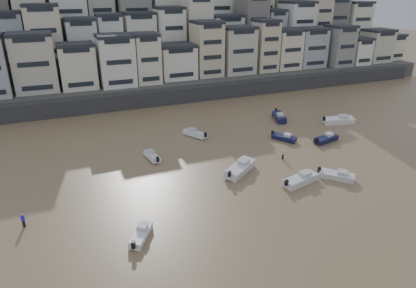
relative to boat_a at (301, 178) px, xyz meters
name	(u,v)px	position (x,y,z in m)	size (l,w,h in m)	color
harbor_wall	(182,95)	(-2.51, 44.21, 0.92)	(140.00, 3.00, 3.50)	#38383A
hillside	(155,29)	(2.22, 84.05, 12.17)	(141.04, 66.00, 50.00)	#4C4C47
boat_a	(301,178)	(0.00, 0.00, 0.00)	(6.12, 2.00, 1.67)	silver
boat_b	(337,175)	(5.51, -0.89, -0.12)	(5.22, 1.71, 1.42)	silver
boat_c	(240,167)	(-6.32, 6.12, 0.11)	(6.95, 2.27, 1.90)	silver
boat_d	(326,138)	(13.18, 11.00, -0.09)	(5.46, 1.79, 1.49)	#12163A
boat_e	(284,137)	(6.65, 14.41, -0.18)	(4.81, 1.57, 1.31)	#14173F
boat_f	(152,156)	(-17.13, 15.61, -0.21)	(4.54, 1.49, 1.24)	silver
boat_g	(339,119)	(21.67, 17.76, 0.08)	(6.72, 2.20, 1.83)	white
boat_h	(195,133)	(-7.41, 22.25, -0.12)	(5.23, 1.71, 1.43)	silver
boat_i	(279,116)	(11.92, 24.36, 0.00)	(6.15, 2.01, 1.68)	#151741
boat_j	(141,233)	(-23.34, -3.71, -0.19)	(4.69, 1.54, 1.28)	silver
person_blue	(23,220)	(-35.22, 3.48, 0.04)	(0.44, 0.44, 1.74)	#231CD7
person_pink	(283,154)	(2.13, 7.78, 0.04)	(0.44, 0.44, 1.74)	#E19EAE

